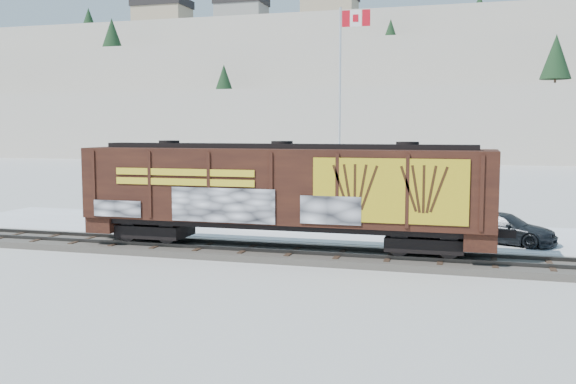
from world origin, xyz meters
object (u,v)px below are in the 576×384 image
(flagpole, at_px, (341,137))
(car_white, at_px, (266,215))
(car_silver, at_px, (267,212))
(car_dark, at_px, (503,228))
(hopper_railcar, at_px, (282,189))

(flagpole, distance_m, car_white, 8.61)
(car_silver, relative_size, car_dark, 0.91)
(car_dark, bearing_deg, car_silver, 101.92)
(car_dark, bearing_deg, car_white, 105.17)
(car_silver, xyz_separation_m, car_white, (0.15, -0.73, -0.07))
(hopper_railcar, height_order, car_white, hopper_railcar)
(flagpole, xyz_separation_m, car_white, (-2.71, -7.05, -4.14))
(flagpole, height_order, car_silver, flagpole)
(hopper_railcar, relative_size, car_dark, 3.55)
(hopper_railcar, bearing_deg, car_white, 113.01)
(hopper_railcar, relative_size, flagpole, 1.34)
(hopper_railcar, distance_m, car_white, 8.08)
(flagpole, xyz_separation_m, car_silver, (-2.86, -6.32, -4.06))
(car_silver, xyz_separation_m, car_dark, (12.30, -2.13, -0.05))
(hopper_railcar, bearing_deg, flagpole, 91.36)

